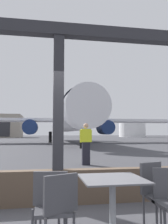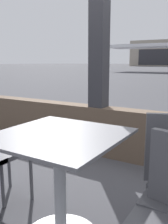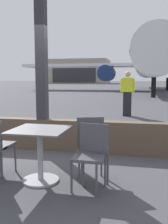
% 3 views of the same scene
% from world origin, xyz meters
% --- Properties ---
extents(ground_plane, '(220.00, 220.00, 0.00)m').
position_xyz_m(ground_plane, '(0.00, 40.00, 0.00)').
color(ground_plane, '#424247').
extents(window_frame, '(7.63, 0.24, 3.47)m').
position_xyz_m(window_frame, '(0.00, 0.00, 1.24)').
color(window_frame, brown).
rests_on(window_frame, ground).
extents(dining_table, '(0.77, 0.77, 0.76)m').
position_xyz_m(dining_table, '(0.58, -1.63, 0.44)').
color(dining_table, slate).
rests_on(dining_table, ground).
extents(cafe_chair_window_left, '(0.50, 0.50, 0.90)m').
position_xyz_m(cafe_chair_window_left, '(1.29, -1.40, 0.54)').
color(cafe_chair_window_left, '#4C4C51').
rests_on(cafe_chair_window_left, ground).
extents(cafe_chair_aisle_left, '(0.44, 0.44, 0.87)m').
position_xyz_m(cafe_chair_aisle_left, '(-0.16, -1.55, 0.52)').
color(cafe_chair_aisle_left, '#4C4C51').
rests_on(cafe_chair_aisle_left, ground).
extents(cafe_chair_aisle_right, '(0.51, 0.51, 0.88)m').
position_xyz_m(cafe_chair_aisle_right, '(-0.11, -1.86, 0.53)').
color(cafe_chair_aisle_right, '#4C4C51').
rests_on(cafe_chair_aisle_right, ground).
extents(airplane, '(31.83, 31.16, 10.25)m').
position_xyz_m(airplane, '(2.98, 27.68, 3.39)').
color(airplane, silver).
rests_on(airplane, ground).
extents(ground_crew_worker, '(0.54, 0.25, 1.74)m').
position_xyz_m(ground_crew_worker, '(1.47, 5.27, 0.90)').
color(ground_crew_worker, black).
rests_on(ground_crew_worker, ground).
extents(fuel_storage_tank, '(9.45, 9.45, 6.16)m').
position_xyz_m(fuel_storage_tank, '(31.03, 76.37, 3.08)').
color(fuel_storage_tank, white).
rests_on(fuel_storage_tank, ground).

